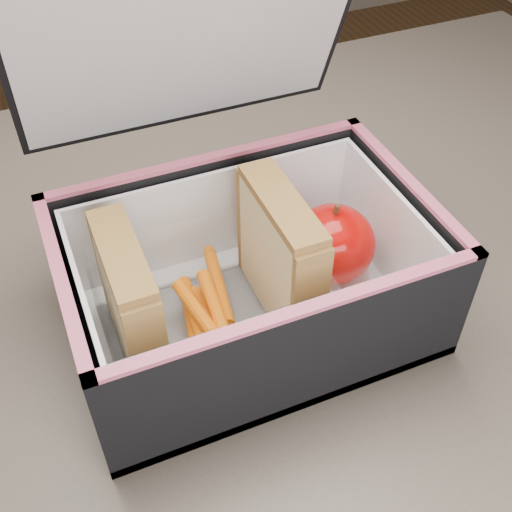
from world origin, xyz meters
The scene contains 8 objects.
kitchen_table centered at (0.00, 0.00, 0.66)m, with size 1.20×0.80×0.75m.
lunch_bag centered at (0.00, -0.02, 0.81)m, with size 0.28×0.26×0.27m.
plastic_tub centered at (-0.03, -0.03, 0.80)m, with size 0.16×0.12×0.07m, color white, non-canonical shape.
sandwich_left centered at (-0.09, -0.03, 0.82)m, with size 0.03×0.10×0.11m.
sandwich_right centered at (0.03, -0.03, 0.82)m, with size 0.03×0.10×0.11m.
carrot_sticks centered at (-0.04, -0.03, 0.78)m, with size 0.06×0.13×0.03m.
paper_napkin centered at (0.08, -0.02, 0.77)m, with size 0.08×0.08×0.01m, color white.
red_apple centered at (0.08, -0.02, 0.80)m, with size 0.08×0.08×0.08m.
Camera 1 is at (-0.13, -0.35, 1.17)m, focal length 45.00 mm.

